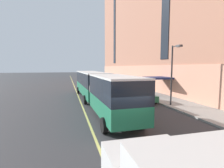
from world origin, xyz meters
TOP-DOWN VIEW (x-y plane):
  - ground_plane at (0.00, 0.00)m, footprint 260.00×260.00m
  - sidewalk at (8.62, 3.00)m, footprint 4.04×160.00m
  - city_bus at (-0.13, 9.68)m, footprint 3.41×20.61m
  - parked_car_darkgray_1 at (5.43, 17.48)m, footprint 2.12×4.84m
  - parked_car_darkgray_2 at (5.37, 31.50)m, footprint 2.00×4.70m
  - parked_car_green_4 at (5.31, 9.48)m, footprint 2.10×4.69m
  - street_lamp at (7.20, 6.33)m, footprint 0.36×1.48m
  - lane_centerline at (-1.83, 3.00)m, footprint 0.16×140.00m

SIDE VIEW (x-z plane):
  - ground_plane at x=0.00m, z-range 0.00..0.00m
  - lane_centerline at x=-1.83m, z-range 0.00..0.01m
  - sidewalk at x=8.62m, z-range 0.00..0.15m
  - parked_car_darkgray_2 at x=5.37m, z-range 0.00..1.56m
  - parked_car_green_4 at x=5.31m, z-range 0.00..1.56m
  - parked_car_darkgray_1 at x=5.43m, z-range 0.01..1.57m
  - city_bus at x=-0.13m, z-range 0.29..3.77m
  - street_lamp at x=7.20m, z-range 0.90..7.03m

